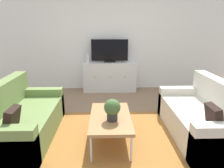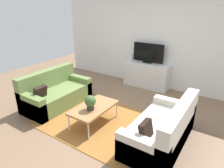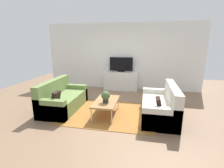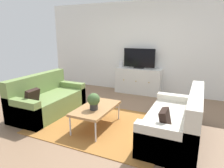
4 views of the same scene
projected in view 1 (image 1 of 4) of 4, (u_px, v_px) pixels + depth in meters
ground_plane at (113, 132)px, 3.40m from camera, size 10.00×10.00×0.00m
wall_back at (110, 39)px, 5.48m from camera, size 6.40×0.12×2.70m
area_rug at (113, 137)px, 3.26m from camera, size 2.50×1.90×0.01m
couch_left_side at (20, 120)px, 3.18m from camera, size 0.85×1.70×0.87m
couch_right_side at (204, 118)px, 3.26m from camera, size 0.85×1.70×0.87m
coffee_table at (110, 118)px, 3.04m from camera, size 0.59×1.07×0.42m
potted_plant at (112, 109)px, 2.85m from camera, size 0.23×0.23×0.31m
tv_console at (110, 76)px, 5.48m from camera, size 1.37×0.47×0.76m
flat_screen_tv at (110, 51)px, 5.31m from camera, size 0.94×0.16×0.59m
glass_vase at (88, 58)px, 5.33m from camera, size 0.11×0.11×0.23m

